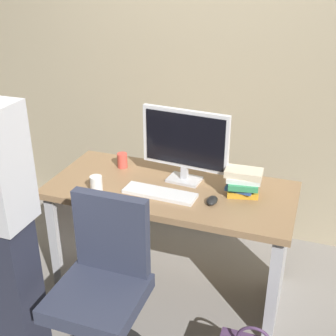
% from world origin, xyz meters
% --- Properties ---
extents(ground_plane, '(9.00, 9.00, 0.00)m').
position_xyz_m(ground_plane, '(0.00, 0.00, 0.00)').
color(ground_plane, gray).
extents(wall_back, '(6.40, 0.10, 3.00)m').
position_xyz_m(wall_back, '(0.00, 0.87, 1.50)').
color(wall_back, tan).
rests_on(wall_back, ground).
extents(desk, '(1.47, 0.67, 0.73)m').
position_xyz_m(desk, '(0.00, 0.00, 0.51)').
color(desk, '#93704C').
rests_on(desk, ground).
extents(office_chair, '(0.52, 0.52, 0.94)m').
position_xyz_m(office_chair, '(-0.13, -0.68, 0.43)').
color(office_chair, black).
rests_on(office_chair, ground).
extents(monitor, '(0.54, 0.16, 0.46)m').
position_xyz_m(monitor, '(0.05, 0.11, 0.99)').
color(monitor, silver).
rests_on(monitor, desk).
extents(keyboard, '(0.44, 0.15, 0.02)m').
position_xyz_m(keyboard, '(-0.03, -0.11, 0.74)').
color(keyboard, white).
rests_on(keyboard, desk).
extents(mouse, '(0.06, 0.10, 0.03)m').
position_xyz_m(mouse, '(0.28, -0.10, 0.75)').
color(mouse, black).
rests_on(mouse, desk).
extents(cup_near_keyboard, '(0.07, 0.07, 0.09)m').
position_xyz_m(cup_near_keyboard, '(-0.40, -0.19, 0.78)').
color(cup_near_keyboard, white).
rests_on(cup_near_keyboard, desk).
extents(cup_by_monitor, '(0.07, 0.07, 0.10)m').
position_xyz_m(cup_by_monitor, '(-0.39, 0.16, 0.78)').
color(cup_by_monitor, '#D84C3F').
rests_on(cup_by_monitor, desk).
extents(book_stack, '(0.21, 0.19, 0.16)m').
position_xyz_m(book_stack, '(0.42, 0.05, 0.82)').
color(book_stack, gold).
rests_on(book_stack, desk).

